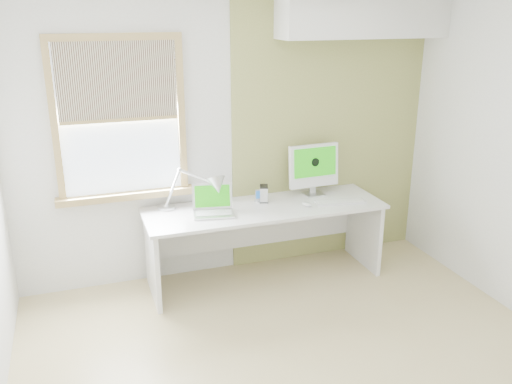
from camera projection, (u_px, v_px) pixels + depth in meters
name	position (u px, v px, depth m)	size (l,w,h in m)	color
room	(309.00, 198.00, 3.47)	(4.04, 3.54, 2.64)	tan
accent_wall	(329.00, 131.00, 5.34)	(2.00, 0.02, 2.60)	olive
soffit	(363.00, 14.00, 4.89)	(1.60, 0.40, 0.42)	white
window	(120.00, 120.00, 4.62)	(1.20, 0.14, 1.42)	tan
desk	(262.00, 224.00, 5.07)	(2.20, 0.70, 0.73)	silver
desk_lamp	(208.00, 188.00, 4.83)	(0.64, 0.39, 0.38)	silver
laptop	(213.00, 206.00, 4.79)	(0.40, 0.34, 0.25)	silver
phone_dock	(258.00, 198.00, 5.07)	(0.07, 0.07, 0.12)	silver
external_drive	(264.00, 194.00, 5.07)	(0.11, 0.14, 0.15)	silver
imac	(314.00, 167.00, 5.20)	(0.51, 0.17, 0.50)	silver
keyboard	(340.00, 202.00, 5.05)	(0.49, 0.20, 0.02)	white
mouse	(307.00, 204.00, 4.97)	(0.07, 0.11, 0.03)	white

